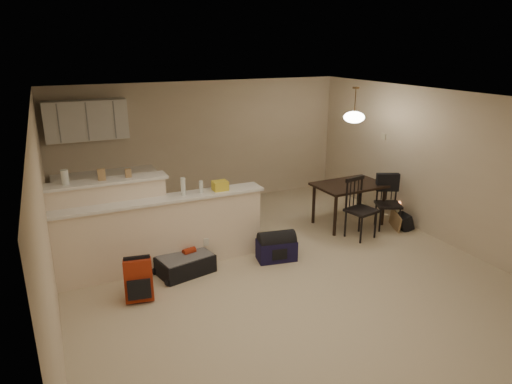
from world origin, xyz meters
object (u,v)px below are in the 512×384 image
pendant_lamp (354,117)px  navy_duffel (276,250)px  black_daypack (403,222)px  dining_chair_near (362,209)px  red_backpack (139,280)px  suitcase (185,264)px  dining_table (349,189)px  dining_chair_far (389,203)px

pendant_lamp → navy_duffel: (-1.87, -0.76, -1.83)m
black_daypack → pendant_lamp: bearing=59.4°
pendant_lamp → black_daypack: size_ratio=2.05×
dining_chair_near → red_backpack: size_ratio=1.94×
navy_duffel → black_daypack: navy_duffel is taller
pendant_lamp → dining_chair_near: 1.60m
suitcase → dining_table: bearing=-2.3°
dining_chair_near → suitcase: dining_chair_near is taller
pendant_lamp → navy_duffel: size_ratio=1.05×
dining_table → dining_chair_near: dining_chair_near is taller
red_backpack → dining_chair_near: bearing=15.6°
suitcase → red_backpack: (-0.75, -0.44, 0.14)m
pendant_lamp → navy_duffel: bearing=-157.8°
suitcase → navy_duffel: navy_duffel is taller
dining_table → dining_chair_far: size_ratio=1.32×
dining_chair_far → navy_duffel: bearing=-148.3°
dining_chair_far → black_daypack: size_ratio=3.18×
dining_chair_near → dining_table: bearing=61.7°
suitcase → pendant_lamp: bearing=-2.3°
suitcase → black_daypack: 4.04m
dining_chair_far → suitcase: (-3.79, -0.11, -0.35)m
dining_chair_near → red_backpack: 3.88m
red_backpack → black_daypack: size_ratio=1.78×
dining_chair_far → red_backpack: size_ratio=1.79×
pendant_lamp → suitcase: bearing=-169.9°
dining_chair_far → navy_duffel: 2.43m
pendant_lamp → red_backpack: 4.49m
dining_chair_far → dining_table: bearing=162.6°
dining_chair_near → dining_chair_far: bearing=-2.2°
pendant_lamp → dining_chair_far: size_ratio=0.64×
black_daypack → red_backpack: bearing=103.3°
suitcase → black_daypack: size_ratio=2.54×
dining_chair_near → suitcase: 3.13m
dining_table → dining_chair_far: bearing=-44.4°
red_backpack → navy_duffel: (2.15, 0.26, -0.11)m
pendant_lamp → black_daypack: pendant_lamp is taller
red_backpack → navy_duffel: 2.16m
dining_chair_far → suitcase: dining_chair_far is taller
dining_table → black_daypack: 1.13m
pendant_lamp → dining_chair_far: bearing=-42.2°
navy_duffel → black_daypack: 2.64m
dining_chair_near → pendant_lamp: bearing=61.7°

